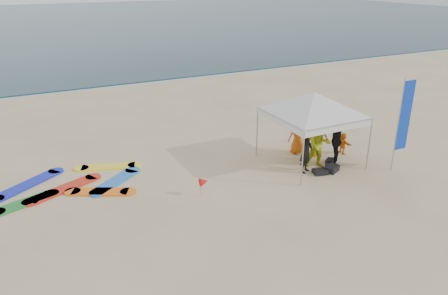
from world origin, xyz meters
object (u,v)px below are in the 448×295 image
at_px(person_orange_b, 298,135).
at_px(feather_flag, 404,117).
at_px(surfboard_spread, 73,185).
at_px(person_black_b, 336,140).
at_px(canopy_tent, 315,92).
at_px(person_orange_a, 318,137).
at_px(person_seated, 343,143).
at_px(person_black_a, 306,151).
at_px(marker_pennant, 204,182).
at_px(person_yellow, 319,144).

distance_m(person_orange_b, feather_flag, 4.04).
relative_size(feather_flag, surfboard_spread, 0.69).
distance_m(person_black_b, canopy_tent, 2.13).
xyz_separation_m(person_orange_a, canopy_tent, (-0.63, -0.38, 1.98)).
height_order(person_seated, surfboard_spread, person_seated).
height_order(person_orange_b, canopy_tent, canopy_tent).
xyz_separation_m(person_black_a, person_orange_a, (1.30, 1.01, -0.00)).
distance_m(person_seated, marker_pennant, 6.55).
relative_size(person_orange_a, person_black_b, 0.90).
bearing_deg(surfboard_spread, marker_pennant, -34.99).
bearing_deg(feather_flag, marker_pennant, 169.60).
bearing_deg(person_orange_b, marker_pennant, 21.18).
bearing_deg(person_orange_a, marker_pennant, 19.62).
height_order(person_black_b, surfboard_spread, person_black_b).
xyz_separation_m(person_black_a, person_yellow, (0.67, 0.13, 0.11)).
distance_m(person_black_a, person_orange_a, 1.65).
distance_m(person_seated, canopy_tent, 2.93).
distance_m(person_orange_a, marker_pennant, 5.48).
height_order(canopy_tent, feather_flag, feather_flag).
bearing_deg(feather_flag, person_orange_a, 129.24).
bearing_deg(person_black_b, feather_flag, 99.14).
distance_m(person_orange_a, feather_flag, 3.27).
xyz_separation_m(person_black_a, person_orange_b, (0.80, 1.66, -0.03)).
distance_m(person_black_b, surfboard_spread, 9.77).
bearing_deg(canopy_tent, person_black_b, -24.42).
bearing_deg(surfboard_spread, person_black_a, -18.63).
bearing_deg(person_black_a, feather_flag, -55.67).
relative_size(person_orange_a, surfboard_spread, 0.32).
distance_m(person_black_a, person_yellow, 0.69).
xyz_separation_m(person_black_b, marker_pennant, (-5.65, -0.22, -0.40)).
relative_size(person_black_a, person_seated, 1.84).
relative_size(person_yellow, person_orange_a, 1.14).
height_order(person_black_a, person_seated, person_black_a).
relative_size(canopy_tent, marker_pennant, 6.63).
bearing_deg(person_yellow, feather_flag, -6.98).
height_order(person_black_a, person_orange_b, person_black_a).
bearing_deg(feather_flag, canopy_tent, 142.31).
bearing_deg(canopy_tent, surfboard_spread, 166.68).
xyz_separation_m(canopy_tent, surfboard_spread, (-8.53, 2.02, -2.75)).
xyz_separation_m(person_orange_a, surfboard_spread, (-9.16, 1.64, -0.77)).
height_order(person_orange_a, person_seated, person_orange_a).
bearing_deg(feather_flag, person_orange_b, 128.84).
distance_m(marker_pennant, surfboard_spread, 4.63).
height_order(person_black_a, person_black_b, person_black_b).
height_order(person_yellow, person_orange_a, person_yellow).
xyz_separation_m(canopy_tent, marker_pennant, (-4.76, -0.62, -2.29)).
distance_m(person_orange_b, surfboard_spread, 8.75).
distance_m(person_yellow, person_black_b, 0.91).
xyz_separation_m(person_black_a, marker_pennant, (-4.08, 0.01, -0.31)).
relative_size(person_orange_b, feather_flag, 0.45).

